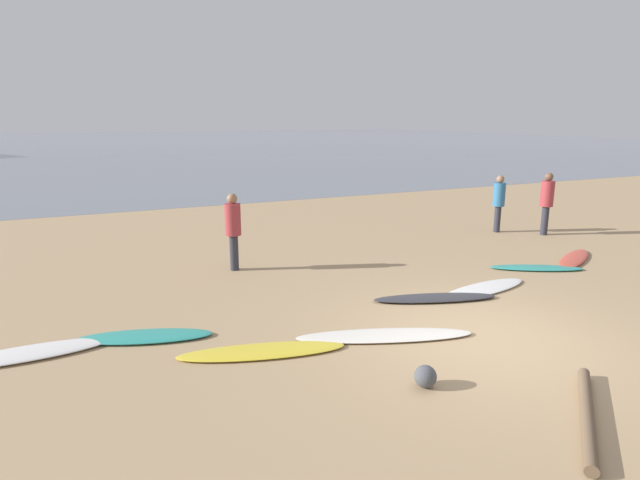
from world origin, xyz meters
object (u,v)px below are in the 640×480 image
Objects in this scene: surfboard_1 at (145,336)px; surfboard_6 at (536,268)px; beach_rock_near at (425,376)px; person_1 at (547,199)px; surfboard_5 at (484,289)px; surfboard_3 at (385,335)px; surfboard_4 at (435,298)px; surfboard_7 at (574,259)px; driftwood_log at (587,415)px; surfboard_0 at (24,354)px; person_2 at (233,225)px; surfboard_2 at (262,351)px; person_0 at (499,199)px.

surfboard_1 is 8.23m from surfboard_6.
person_1 is at bearing 34.75° from beach_rock_near.
surfboard_1 is 6.22m from surfboard_5.
surfboard_4 is (1.71, 1.04, 0.01)m from surfboard_3.
surfboard_6 is 7.13× the size of beach_rock_near.
surfboard_4 is 1.06× the size of surfboard_7.
surfboard_5 is 1.09× the size of surfboard_6.
surfboard_6 is at bearing 48.05° from driftwood_log.
surfboard_5 is 1.24× the size of person_1.
surfboard_7 is (9.59, 0.40, 0.00)m from surfboard_1.
beach_rock_near reaches higher than surfboard_0.
surfboard_0 is 1.05× the size of driftwood_log.
person_2 is at bearing 147.46° from surfboard_4.
surfboard_2 is 6.94m from surfboard_6.
person_0 is (5.18, 3.99, 0.92)m from surfboard_4.
person_2 is 0.79× the size of driftwood_log.
surfboard_3 is 3.12m from surfboard_5.
beach_rock_near is (-3.25, -2.59, 0.11)m from surfboard_5.
surfboard_3 is at bearing 77.21° from beach_rock_near.
person_0 reaches higher than surfboard_5.
beach_rock_near is at bearing -34.51° from surfboard_2.
person_0 is at bearing 56.12° from surfboard_4.
driftwood_log is (-2.08, -3.94, 0.04)m from surfboard_5.
driftwood_log is (-7.00, -7.03, -0.96)m from person_1.
surfboard_2 is 1.11× the size of surfboard_7.
surfboard_6 is at bearing -0.12° from surfboard_0.
driftwood_log is at bearing -84.13° from surfboard_4.
driftwood_log reaches higher than surfboard_0.
surfboard_1 is 0.84× the size of surfboard_2.
driftwood_log is 1.80m from beach_rock_near.
surfboard_6 is at bearing -11.43° from person_2.
surfboard_0 is 1.36× the size of person_0.
driftwood_log reaches higher than surfboard_5.
surfboard_1 is 1.22× the size of person_0.
surfboard_0 is 12.32m from person_0.
person_0 is at bearing 43.04° from surfboard_2.
surfboard_0 is 5.48m from beach_rock_near.
surfboard_1 is 0.93× the size of surfboard_7.
surfboard_2 is 8.49× the size of beach_rock_near.
beach_rock_near reaches higher than surfboard_5.
surfboard_5 is at bearing 38.49° from beach_rock_near.
surfboard_7 reaches higher than surfboard_5.
person_1 is (7.84, 4.19, 1.00)m from surfboard_3.
surfboard_1 is at bearing 133.75° from driftwood_log.
driftwood_log is at bearing -38.50° from surfboard_0.
surfboard_1 is 0.92× the size of surfboard_5.
surfboard_6 is (4.93, 1.71, 0.00)m from surfboard_3.
surfboard_1 is at bearing 154.30° from surfboard_2.
surfboard_6 reaches higher than surfboard_5.
surfboard_0 is 0.94× the size of surfboard_2.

